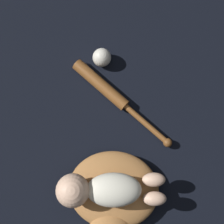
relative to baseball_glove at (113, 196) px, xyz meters
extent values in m
plane|color=black|center=(-0.02, 0.00, -0.04)|extent=(6.00, 6.00, 0.00)
ellipsoid|color=#A8703D|center=(-0.01, -0.02, 0.00)|extent=(0.37, 0.34, 0.08)
ellipsoid|color=silver|center=(-0.01, -0.02, 0.08)|extent=(0.19, 0.14, 0.08)
sphere|color=beige|center=(0.12, -0.05, 0.09)|extent=(0.10, 0.10, 0.10)
ellipsoid|color=beige|center=(-0.12, 0.04, 0.06)|extent=(0.08, 0.06, 0.04)
ellipsoid|color=beige|center=(-0.14, -0.02, 0.06)|extent=(0.08, 0.06, 0.04)
cylinder|color=brown|center=(-0.05, -0.39, -0.02)|extent=(0.17, 0.23, 0.04)
cylinder|color=brown|center=(-0.17, -0.21, -0.02)|extent=(0.13, 0.18, 0.02)
sphere|color=brown|center=(-0.23, -0.13, -0.02)|extent=(0.03, 0.03, 0.03)
sphere|color=silver|center=(-0.08, -0.49, 0.00)|extent=(0.07, 0.07, 0.07)
camera|label=1|loc=(-0.01, -0.04, 1.08)|focal=50.00mm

